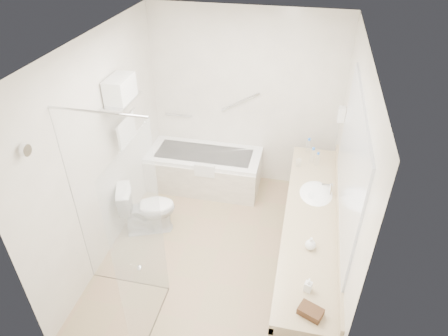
% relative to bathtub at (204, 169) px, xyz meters
% --- Properties ---
extents(floor, '(3.20, 3.20, 0.00)m').
position_rel_bathtub_xyz_m(floor, '(0.50, -1.24, -0.28)').
color(floor, '#9E8961').
rests_on(floor, ground).
extents(ceiling, '(2.60, 3.20, 0.10)m').
position_rel_bathtub_xyz_m(ceiling, '(0.50, -1.24, 2.22)').
color(ceiling, white).
rests_on(ceiling, wall_back).
extents(wall_back, '(2.60, 0.10, 2.50)m').
position_rel_bathtub_xyz_m(wall_back, '(0.50, 0.36, 0.97)').
color(wall_back, silver).
rests_on(wall_back, ground).
extents(wall_front, '(2.60, 0.10, 2.50)m').
position_rel_bathtub_xyz_m(wall_front, '(0.50, -2.84, 0.97)').
color(wall_front, silver).
rests_on(wall_front, ground).
extents(wall_left, '(0.10, 3.20, 2.50)m').
position_rel_bathtub_xyz_m(wall_left, '(-0.80, -1.24, 0.97)').
color(wall_left, silver).
rests_on(wall_left, ground).
extents(wall_right, '(0.10, 3.20, 2.50)m').
position_rel_bathtub_xyz_m(wall_right, '(1.80, -1.24, 0.97)').
color(wall_right, silver).
rests_on(wall_right, ground).
extents(bathtub, '(1.60, 0.73, 0.59)m').
position_rel_bathtub_xyz_m(bathtub, '(0.00, 0.00, 0.00)').
color(bathtub, white).
rests_on(bathtub, floor).
extents(grab_bar_short, '(0.40, 0.03, 0.03)m').
position_rel_bathtub_xyz_m(grab_bar_short, '(-0.45, 0.32, 0.67)').
color(grab_bar_short, silver).
rests_on(grab_bar_short, wall_back).
extents(grab_bar_long, '(0.53, 0.03, 0.33)m').
position_rel_bathtub_xyz_m(grab_bar_long, '(0.45, 0.32, 0.97)').
color(grab_bar_long, silver).
rests_on(grab_bar_long, wall_back).
extents(shower_enclosure, '(0.96, 0.91, 2.11)m').
position_rel_bathtub_xyz_m(shower_enclosure, '(-0.13, -2.16, 0.79)').
color(shower_enclosure, silver).
rests_on(shower_enclosure, floor).
extents(towel_shelf, '(0.24, 0.55, 0.81)m').
position_rel_bathtub_xyz_m(towel_shelf, '(-0.67, -0.89, 1.48)').
color(towel_shelf, silver).
rests_on(towel_shelf, wall_left).
extents(vanity_counter, '(0.55, 2.70, 0.95)m').
position_rel_bathtub_xyz_m(vanity_counter, '(1.52, -1.39, 0.36)').
color(vanity_counter, tan).
rests_on(vanity_counter, floor).
extents(sink, '(0.40, 0.52, 0.14)m').
position_rel_bathtub_xyz_m(sink, '(1.55, -0.99, 0.54)').
color(sink, white).
rests_on(sink, vanity_counter).
extents(faucet, '(0.03, 0.03, 0.14)m').
position_rel_bathtub_xyz_m(faucet, '(1.70, -0.99, 0.65)').
color(faucet, silver).
rests_on(faucet, vanity_counter).
extents(mirror, '(0.02, 2.00, 1.20)m').
position_rel_bathtub_xyz_m(mirror, '(1.79, -1.39, 1.27)').
color(mirror, silver).
rests_on(mirror, wall_right).
extents(hairdryer_unit, '(0.08, 0.10, 0.18)m').
position_rel_bathtub_xyz_m(hairdryer_unit, '(1.75, -0.19, 1.17)').
color(hairdryer_unit, silver).
rests_on(hairdryer_unit, wall_right).
extents(toilet, '(0.78, 0.62, 0.68)m').
position_rel_bathtub_xyz_m(toilet, '(-0.45, -1.08, 0.06)').
color(toilet, white).
rests_on(toilet, floor).
extents(amenity_basket, '(0.22, 0.19, 0.06)m').
position_rel_bathtub_xyz_m(amenity_basket, '(1.55, -2.57, 0.61)').
color(amenity_basket, '#452E18').
rests_on(amenity_basket, vanity_counter).
extents(soap_bottle_a, '(0.09, 0.15, 0.06)m').
position_rel_bathtub_xyz_m(soap_bottle_a, '(1.52, -2.34, 0.61)').
color(soap_bottle_a, silver).
rests_on(soap_bottle_a, vanity_counter).
extents(soap_bottle_b, '(0.12, 0.15, 0.10)m').
position_rel_bathtub_xyz_m(soap_bottle_b, '(1.52, -1.85, 0.63)').
color(soap_bottle_b, silver).
rests_on(soap_bottle_b, vanity_counter).
extents(water_bottle_left, '(0.06, 0.06, 0.18)m').
position_rel_bathtub_xyz_m(water_bottle_left, '(1.54, -0.42, 0.66)').
color(water_bottle_left, silver).
rests_on(water_bottle_left, vanity_counter).
extents(water_bottle_mid, '(0.06, 0.06, 0.20)m').
position_rel_bathtub_xyz_m(water_bottle_mid, '(1.42, -0.14, 0.67)').
color(water_bottle_mid, silver).
rests_on(water_bottle_mid, vanity_counter).
extents(water_bottle_right, '(0.06, 0.06, 0.20)m').
position_rel_bathtub_xyz_m(water_bottle_right, '(1.48, -0.35, 0.67)').
color(water_bottle_right, silver).
rests_on(water_bottle_right, vanity_counter).
extents(drinking_glass_near, '(0.08, 0.08, 0.08)m').
position_rel_bathtub_xyz_m(drinking_glass_near, '(1.50, -1.10, 0.61)').
color(drinking_glass_near, silver).
rests_on(drinking_glass_near, vanity_counter).
extents(drinking_glass_far, '(0.09, 0.09, 0.09)m').
position_rel_bathtub_xyz_m(drinking_glass_far, '(1.33, -0.48, 0.62)').
color(drinking_glass_far, silver).
rests_on(drinking_glass_far, vanity_counter).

